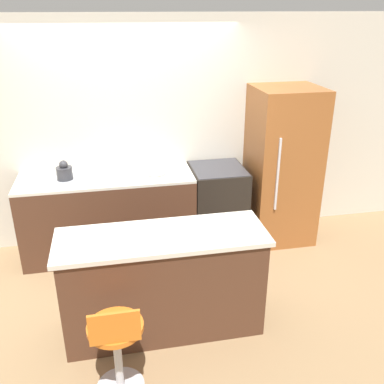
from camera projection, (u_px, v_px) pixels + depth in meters
The scene contains 9 objects.
ground_plane at pixel (139, 263), 4.81m from camera, with size 14.00×14.00×0.00m, color #8E704C.
wall_back at pixel (128, 134), 4.91m from camera, with size 8.00×0.06×2.60m.
back_counter at pixel (109, 215), 4.88m from camera, with size 1.91×0.65×0.95m.
kitchen_island at pixel (163, 282), 3.68m from camera, with size 1.74×0.60×0.94m.
oven_range at pixel (217, 205), 5.10m from camera, with size 0.62×0.66×0.95m.
refrigerator at pixel (282, 166), 5.04m from camera, with size 0.74×0.73×1.84m.
stool_chair at pixel (117, 347), 3.05m from camera, with size 0.40×0.40×0.84m.
kettle at pixel (64, 172), 4.56m from camera, with size 0.17×0.17×0.21m.
mixing_bowl at pixel (155, 169), 4.75m from camera, with size 0.24×0.24×0.09m.
Camera 1 is at (-0.21, -4.12, 2.66)m, focal length 40.00 mm.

